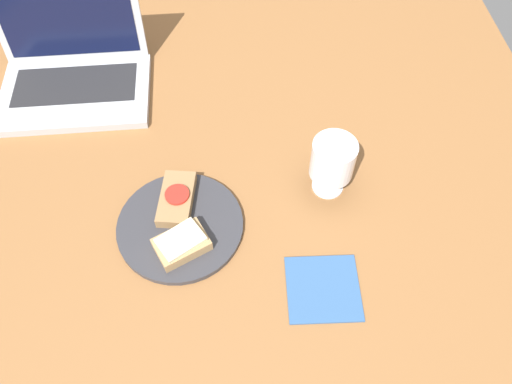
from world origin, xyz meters
TOP-DOWN VIEW (x-y plane):
  - wooden_table at (0.00, 0.00)cm, footprint 140.00×140.00cm
  - plate at (-11.49, -7.73)cm, footprint 23.90×23.90cm
  - sandwich_with_cheese at (-11.02, -12.73)cm, footprint 11.20×9.85cm
  - sandwich_with_tomato at (-11.94, -2.73)cm, footprint 7.91×12.67cm
  - wine_glass at (17.94, -0.77)cm, footprint 8.38×8.38cm
  - laptop at (-35.20, 32.81)cm, footprint 33.41×25.74cm
  - napkin at (13.48, -22.49)cm, footprint 13.41×13.15cm

SIDE VIEW (x-z plane):
  - wooden_table at x=0.00cm, z-range 0.00..3.00cm
  - napkin at x=13.48cm, z-range 3.00..3.40cm
  - plate at x=-11.49cm, z-range 3.00..4.22cm
  - sandwich_with_tomato at x=-11.94cm, z-range 4.04..6.85cm
  - sandwich_with_cheese at x=-11.02cm, z-range 4.13..7.40cm
  - laptop at x=-35.20cm, z-range -3.55..17.73cm
  - wine_glass at x=17.94cm, z-range 4.71..17.55cm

